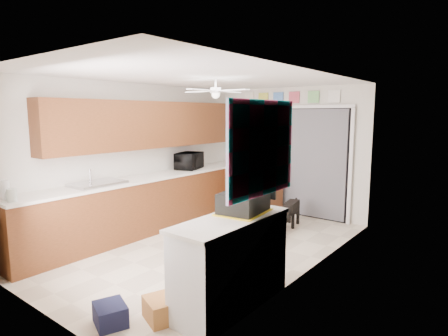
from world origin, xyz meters
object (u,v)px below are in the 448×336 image
Objects in this scene: suitcase at (244,202)px; dog at (291,212)px; cardboard_box at (160,309)px; man at (246,173)px; paper_towel_roll at (5,190)px; navy_crate at (110,314)px; microwave at (189,161)px.

suitcase is 2.90m from dog.
suitcase is 1.52× the size of cardboard_box.
man is (-1.70, 2.50, -0.16)m from suitcase.
paper_towel_roll reaches higher than cardboard_box.
cardboard_box is 0.19× the size of man.
dog reaches higher than navy_crate.
cardboard_box is at bearing -155.84° from man.
microwave is at bearing 128.75° from cardboard_box.
microwave is at bearing 121.21° from man.
dog is (-0.48, 3.57, 0.14)m from cardboard_box.
suitcase is 1.35m from cardboard_box.
cardboard_box is at bearing -93.64° from dog.
man reaches higher than microwave.
dog reaches higher than cardboard_box.
man is (-1.36, 3.40, 0.79)m from cardboard_box.
man is at bearing 105.55° from navy_crate.
suitcase is (2.68, 1.30, -0.01)m from paper_towel_roll.
microwave is 3.31m from suitcase.
microwave is at bearing -170.74° from dog.
man is 1.11m from dog.
paper_towel_roll is 2.56m from cardboard_box.
navy_crate is at bearing 1.41° from paper_towel_roll.
microwave is 0.32× the size of man.
suitcase is 1.71m from navy_crate.
paper_towel_roll is at bearing -161.24° from suitcase.
dog is at bearing 99.96° from suitcase.
cardboard_box is 3.75m from man.
man is at bearing 111.74° from cardboard_box.
paper_towel_roll is at bearing 159.67° from microwave.
microwave is at bearing 89.53° from paper_towel_roll.
paper_towel_roll is 2.98m from suitcase.
paper_towel_roll is 0.73× the size of navy_crate.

